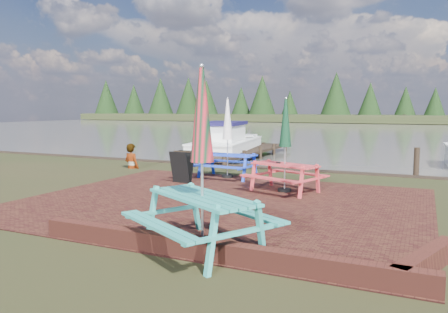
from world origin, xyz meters
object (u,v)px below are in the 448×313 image
object	(u,v)px
picnic_table_blue	(228,150)
boat_jetty	(226,145)
chalkboard	(182,167)
picnic_table_teal	(202,187)
picnic_table_red	(285,160)
jetty	(247,152)
person	(131,144)

from	to	relation	value
picnic_table_blue	boat_jetty	distance (m)	8.01
picnic_table_blue	chalkboard	xyz separation A→B (m)	(-0.83, -1.38, -0.38)
picnic_table_teal	picnic_table_red	distance (m)	5.03
jetty	chalkboard	bearing A→B (deg)	-80.98
picnic_table_blue	person	bearing A→B (deg)	175.72
jetty	person	world-z (taller)	person
picnic_table_red	boat_jetty	size ratio (longest dim) A/B	0.36
picnic_table_red	picnic_table_blue	distance (m)	2.73
boat_jetty	chalkboard	bearing A→B (deg)	-82.81
picnic_table_blue	jetty	world-z (taller)	picnic_table_blue
picnic_table_teal	picnic_table_blue	distance (m)	6.97
jetty	person	xyz separation A→B (m)	(-1.95, -6.38, 0.77)
picnic_table_teal	chalkboard	size ratio (longest dim) A/B	2.99
chalkboard	jetty	bearing A→B (deg)	104.92
chalkboard	picnic_table_teal	bearing A→B (deg)	-50.96
chalkboard	person	xyz separation A→B (m)	(-3.27, 1.98, 0.40)
picnic_table_red	chalkboard	world-z (taller)	picnic_table_red
picnic_table_red	chalkboard	xyz separation A→B (m)	(-3.12, 0.09, -0.37)
jetty	picnic_table_blue	bearing A→B (deg)	-72.85
picnic_table_blue	jetty	bearing A→B (deg)	111.13
picnic_table_blue	picnic_table_red	bearing A→B (deg)	-28.76
picnic_table_teal	picnic_table_blue	size ratio (longest dim) A/B	1.13
picnic_table_teal	jetty	size ratio (longest dim) A/B	0.31
jetty	picnic_table_red	bearing A→B (deg)	-62.24
picnic_table_red	boat_jetty	bearing A→B (deg)	142.08
jetty	boat_jetty	distance (m)	1.25
picnic_table_teal	picnic_table_red	bearing A→B (deg)	121.75
picnic_table_blue	chalkboard	size ratio (longest dim) A/B	2.65
chalkboard	jetty	world-z (taller)	chalkboard
picnic_table_teal	person	world-z (taller)	picnic_table_teal
picnic_table_red	boat_jetty	xyz separation A→B (m)	(-5.64, 8.74, -0.48)
picnic_table_teal	jetty	bearing A→B (deg)	138.37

